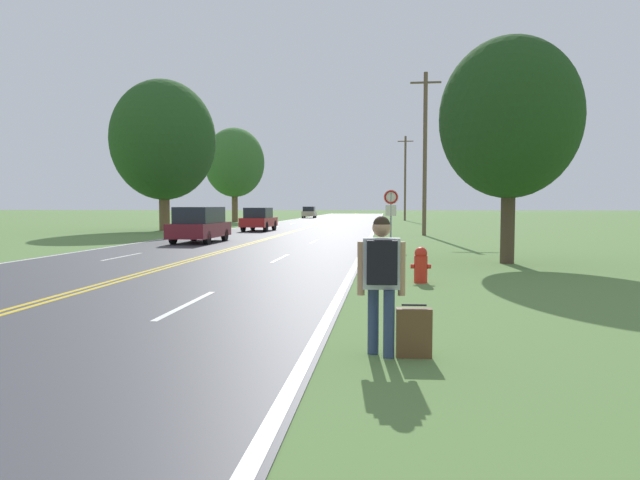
{
  "coord_description": "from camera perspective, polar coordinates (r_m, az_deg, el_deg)",
  "views": [
    {
      "loc": [
        6.33,
        -2.28,
        1.79
      ],
      "look_at": [
        4.75,
        11.18,
        0.97
      ],
      "focal_mm": 32.0,
      "sensor_mm": 36.0,
      "label": 1
    }
  ],
  "objects": [
    {
      "name": "tree_mid_treeline",
      "position": [
        42.33,
        -15.4,
        9.59
      ],
      "size": [
        7.34,
        7.34,
        10.62
      ],
      "color": "brown",
      "rests_on": "ground"
    },
    {
      "name": "suitcase",
      "position": [
        6.9,
        9.36,
        -9.13
      ],
      "size": [
        0.42,
        0.18,
        0.63
      ],
      "rotation": [
        0.0,
        0.0,
        1.62
      ],
      "color": "brown",
      "rests_on": "ground"
    },
    {
      "name": "utility_pole_far",
      "position": [
        67.64,
        8.52,
        6.24
      ],
      "size": [
        1.8,
        0.24,
        9.84
      ],
      "color": "brown",
      "rests_on": "ground"
    },
    {
      "name": "traffic_sign",
      "position": [
        23.59,
        7.11,
        3.55
      ],
      "size": [
        0.6,
        0.1,
        2.43
      ],
      "color": "gray",
      "rests_on": "ground"
    },
    {
      "name": "car_red_sedan_approaching",
      "position": [
        39.84,
        -6.14,
        2.08
      ],
      "size": [
        1.91,
        3.97,
        1.63
      ],
      "rotation": [
        0.0,
        0.0,
        1.53
      ],
      "color": "black",
      "rests_on": "ground"
    },
    {
      "name": "hitchhiker_person",
      "position": [
        6.75,
        6.16,
        -3.11
      ],
      "size": [
        0.57,
        0.41,
        1.67
      ],
      "rotation": [
        0.0,
        0.0,
        1.62
      ],
      "color": "navy",
      "rests_on": "ground"
    },
    {
      "name": "utility_pole_midground",
      "position": [
        34.65,
        10.45,
        8.67
      ],
      "size": [
        1.8,
        0.24,
        9.6
      ],
      "color": "brown",
      "rests_on": "ground"
    },
    {
      "name": "car_maroon_van_nearest",
      "position": [
        27.91,
        -11.92,
        1.56
      ],
      "size": [
        1.88,
        4.37,
        1.71
      ],
      "rotation": [
        0.0,
        0.0,
        1.56
      ],
      "color": "black",
      "rests_on": "ground"
    },
    {
      "name": "tree_behind_sign",
      "position": [
        62.36,
        -8.56,
        7.66
      ],
      "size": [
        6.43,
        6.43,
        10.09
      ],
      "color": "brown",
      "rests_on": "ground"
    },
    {
      "name": "car_champagne_sedan_mid_near",
      "position": [
        80.72,
        -1.09,
        2.79
      ],
      "size": [
        1.87,
        4.03,
        1.61
      ],
      "rotation": [
        0.0,
        0.0,
        1.6
      ],
      "color": "black",
      "rests_on": "ground"
    },
    {
      "name": "fire_hydrant",
      "position": [
        13.39,
        10.04,
        -2.44
      ],
      "size": [
        0.47,
        0.31,
        0.83
      ],
      "color": "red",
      "rests_on": "ground"
    },
    {
      "name": "tree_left_verge",
      "position": [
        18.64,
        18.45,
        11.46
      ],
      "size": [
        4.25,
        4.25,
        6.89
      ],
      "color": "#473828",
      "rests_on": "ground"
    }
  ]
}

